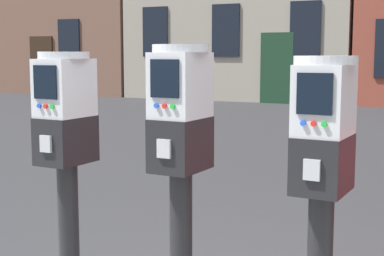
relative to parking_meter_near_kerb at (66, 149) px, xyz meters
The scene contains 3 objects.
parking_meter_near_kerb is the anchor object (origin of this frame).
parking_meter_twin_adjacent 0.55m from the parking_meter_near_kerb, ahead, with size 0.23×0.26×1.37m.
parking_meter_end_of_row 1.11m from the parking_meter_near_kerb, ahead, with size 0.23×0.26×1.33m.
Camera 1 is at (0.95, -2.33, 1.48)m, focal length 54.19 mm.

